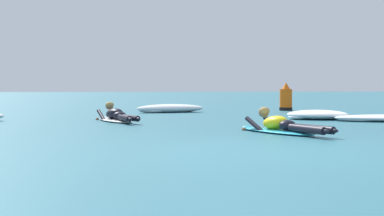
{
  "coord_description": "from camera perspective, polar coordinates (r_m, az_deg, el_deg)",
  "views": [
    {
      "loc": [
        -2.03,
        -7.41,
        0.92
      ],
      "look_at": [
        -0.4,
        4.92,
        0.41
      ],
      "focal_mm": 51.14,
      "sensor_mm": 36.0,
      "label": 1
    }
  ],
  "objects": [
    {
      "name": "whitewater_mid_left",
      "position": [
        18.59,
        -2.25,
        -0.06
      ],
      "size": [
        2.47,
        1.21,
        0.28
      ],
      "color": "white",
      "rests_on": "ground"
    },
    {
      "name": "surfer_far",
      "position": [
        13.98,
        -7.89,
        -0.85
      ],
      "size": [
        1.21,
        2.43,
        0.55
      ],
      "color": "white",
      "rests_on": "ground"
    },
    {
      "name": "channel_marker_buoy",
      "position": [
        20.26,
        9.76,
        0.89
      ],
      "size": [
        0.48,
        0.48,
        1.03
      ],
      "color": "#EA5B0F",
      "rests_on": "ground"
    },
    {
      "name": "ground_plane",
      "position": [
        17.56,
        -0.88,
        -0.63
      ],
      "size": [
        120.0,
        120.0,
        0.0
      ],
      "primitive_type": "plane",
      "color": "#2D6B7A"
    },
    {
      "name": "whitewater_front",
      "position": [
        15.25,
        12.97,
        -0.71
      ],
      "size": [
        1.9,
        1.56,
        0.25
      ],
      "color": "white",
      "rests_on": "ground"
    },
    {
      "name": "surfer_near",
      "position": [
        10.65,
        9.25,
        -1.89
      ],
      "size": [
        1.39,
        2.53,
        0.55
      ],
      "color": "#2DB2D1",
      "rests_on": "ground"
    }
  ]
}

